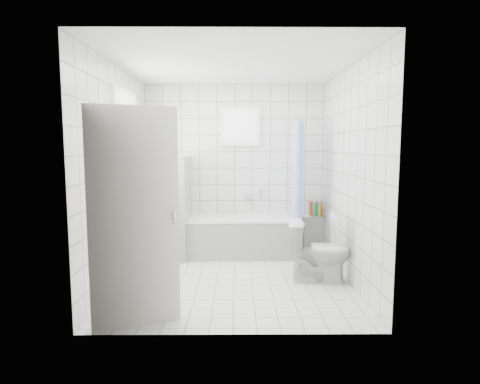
{
  "coord_description": "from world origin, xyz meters",
  "views": [
    {
      "loc": [
        0.04,
        -4.85,
        1.65
      ],
      "look_at": [
        0.08,
        0.35,
        1.05
      ],
      "focal_mm": 30.0,
      "sensor_mm": 36.0,
      "label": 1
    }
  ],
  "objects": [
    {
      "name": "door",
      "position": [
        -0.88,
        -1.33,
        1.0
      ],
      "size": [
        0.76,
        0.34,
        2.0
      ],
      "primitive_type": "cube",
      "rotation": [
        0.0,
        0.0,
        -1.18
      ],
      "color": "silver",
      "rests_on": "ground"
    },
    {
      "name": "toilet",
      "position": [
        1.03,
        -0.11,
        0.38
      ],
      "size": [
        0.78,
        0.51,
        0.75
      ],
      "primitive_type": "imported",
      "rotation": [
        0.0,
        0.0,
        1.44
      ],
      "color": "white",
      "rests_on": "ground"
    },
    {
      "name": "wall_right",
      "position": [
        1.4,
        0.0,
        1.3
      ],
      "size": [
        0.02,
        3.0,
        2.6
      ],
      "primitive_type": "cube",
      "color": "white",
      "rests_on": "ground"
    },
    {
      "name": "bathtub",
      "position": [
        0.14,
        1.12,
        0.29
      ],
      "size": [
        1.67,
        0.77,
        0.58
      ],
      "color": "white",
      "rests_on": "ground"
    },
    {
      "name": "sill_bottles",
      "position": [
        -1.3,
        0.22,
        1.02
      ],
      "size": [
        0.17,
        0.72,
        0.31
      ],
      "color": "#33DDE5",
      "rests_on": "window_sill"
    },
    {
      "name": "ceiling",
      "position": [
        0.0,
        0.0,
        2.6
      ],
      "size": [
        3.0,
        3.0,
        0.0
      ],
      "primitive_type": "plane",
      "rotation": [
        3.14,
        0.0,
        0.0
      ],
      "color": "white",
      "rests_on": "ground"
    },
    {
      "name": "window_left",
      "position": [
        -1.35,
        0.3,
        1.6
      ],
      "size": [
        0.01,
        0.9,
        1.4
      ],
      "primitive_type": "cube",
      "color": "white",
      "rests_on": "wall_left"
    },
    {
      "name": "tiled_ledge",
      "position": [
        1.28,
        1.38,
        0.28
      ],
      "size": [
        0.4,
        0.24,
        0.55
      ],
      "primitive_type": "cube",
      "color": "white",
      "rests_on": "ground"
    },
    {
      "name": "shower_curtain",
      "position": [
        0.92,
        0.97,
        1.1
      ],
      "size": [
        0.14,
        0.48,
        1.78
      ],
      "primitive_type": null,
      "color": "#5074ED",
      "rests_on": "curtain_rod"
    },
    {
      "name": "wall_front",
      "position": [
        0.0,
        -1.5,
        1.3
      ],
      "size": [
        2.8,
        0.02,
        2.6
      ],
      "primitive_type": "cube",
      "color": "white",
      "rests_on": "ground"
    },
    {
      "name": "curtain_rod",
      "position": [
        0.92,
        1.1,
        2.0
      ],
      "size": [
        0.02,
        0.8,
        0.02
      ],
      "primitive_type": "cylinder",
      "rotation": [
        1.57,
        0.0,
        0.0
      ],
      "color": "silver",
      "rests_on": "wall_back"
    },
    {
      "name": "ledge_bottles",
      "position": [
        1.27,
        1.36,
        0.67
      ],
      "size": [
        0.17,
        0.18,
        0.24
      ],
      "color": "gold",
      "rests_on": "tiled_ledge"
    },
    {
      "name": "tub_faucet",
      "position": [
        0.24,
        1.46,
        0.85
      ],
      "size": [
        0.18,
        0.06,
        0.06
      ],
      "primitive_type": "cube",
      "color": "silver",
      "rests_on": "wall_back"
    },
    {
      "name": "wall_left",
      "position": [
        -1.4,
        0.0,
        1.3
      ],
      "size": [
        0.02,
        3.0,
        2.6
      ],
      "primitive_type": "cube",
      "color": "white",
      "rests_on": "ground"
    },
    {
      "name": "window_back",
      "position": [
        0.1,
        1.46,
        1.95
      ],
      "size": [
        0.5,
        0.01,
        0.5
      ],
      "primitive_type": "cube",
      "color": "white",
      "rests_on": "wall_back"
    },
    {
      "name": "ground",
      "position": [
        0.0,
        0.0,
        0.0
      ],
      "size": [
        3.0,
        3.0,
        0.0
      ],
      "primitive_type": "plane",
      "color": "white",
      "rests_on": "ground"
    },
    {
      "name": "window_sill",
      "position": [
        -1.31,
        0.3,
        0.86
      ],
      "size": [
        0.18,
        1.02,
        0.08
      ],
      "primitive_type": "cube",
      "color": "white",
      "rests_on": "wall_left"
    },
    {
      "name": "partition_wall",
      "position": [
        -0.76,
        1.07,
        0.75
      ],
      "size": [
        0.15,
        0.85,
        1.5
      ],
      "primitive_type": "cube",
      "color": "white",
      "rests_on": "ground"
    },
    {
      "name": "wall_back",
      "position": [
        0.0,
        1.5,
        1.3
      ],
      "size": [
        2.8,
        0.02,
        2.6
      ],
      "primitive_type": "cube",
      "color": "white",
      "rests_on": "ground"
    }
  ]
}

